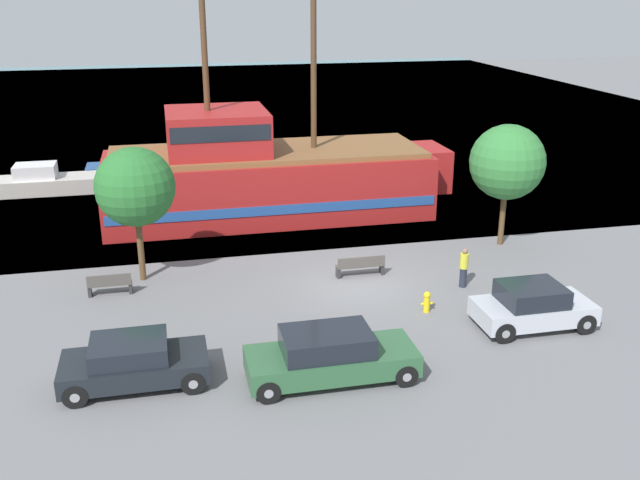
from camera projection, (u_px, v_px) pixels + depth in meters
ground_plane at (356, 285)px, 27.35m from camera, size 160.00×160.00×0.00m
water_surface at (234, 106)px, 67.76m from camera, size 80.00×80.00×0.00m
pirate_ship at (264, 176)px, 35.03m from camera, size 16.99×5.65×11.49m
moored_boat_dockside at (43, 182)px, 39.31m from camera, size 5.44×2.06×1.61m
moored_boat_outer at (138, 168)px, 42.61m from camera, size 6.08×1.97×1.45m
parked_car_curb_front at (533, 306)px, 23.75m from camera, size 3.88×1.97×1.51m
parked_car_curb_mid at (330, 356)px, 20.55m from camera, size 4.93×1.94×1.55m
parked_car_curb_rear at (133, 362)px, 20.31m from camera, size 4.13×1.99×1.41m
fire_hydrant at (427, 301)px, 24.95m from camera, size 0.42×0.25×0.76m
bench_promenade_east at (110, 284)px, 26.30m from camera, size 1.58×0.45×0.85m
bench_promenade_west at (361, 266)px, 28.01m from camera, size 1.91×0.45×0.85m
pedestrian_walking_near at (464, 268)px, 26.92m from camera, size 0.32×0.32×1.55m
tree_row_east at (135, 187)px, 26.59m from camera, size 3.00×3.00×5.24m
tree_row_mideast at (507, 162)px, 30.40m from camera, size 3.22×3.22×5.33m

